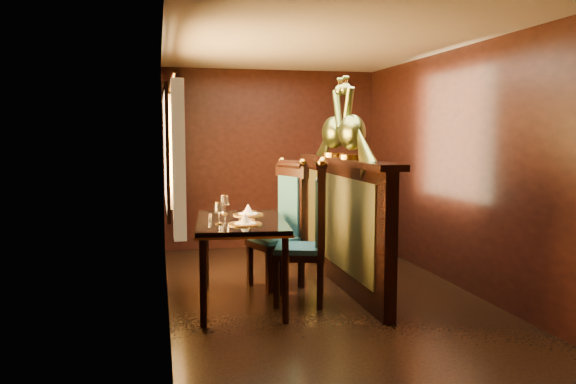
# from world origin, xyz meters

# --- Properties ---
(ground) EXTENTS (5.00, 5.00, 0.00)m
(ground) POSITION_xyz_m (0.00, 0.00, 0.00)
(ground) COLOR black
(ground) RESTS_ON ground
(room_shell) EXTENTS (3.04, 5.04, 2.52)m
(room_shell) POSITION_xyz_m (-0.09, 0.02, 1.58)
(room_shell) COLOR black
(room_shell) RESTS_ON ground
(partition) EXTENTS (0.26, 2.70, 1.36)m
(partition) POSITION_xyz_m (0.32, 0.30, 0.71)
(partition) COLOR black
(partition) RESTS_ON ground
(dining_table) EXTENTS (0.96, 1.45, 1.01)m
(dining_table) POSITION_xyz_m (-0.82, -0.12, 0.74)
(dining_table) COLOR black
(dining_table) RESTS_ON ground
(chair_left) EXTENTS (0.63, 0.65, 1.39)m
(chair_left) POSITION_xyz_m (-0.14, -0.23, 0.72)
(chair_left) COLOR black
(chair_left) RESTS_ON ground
(chair_right) EXTENTS (0.63, 0.64, 1.36)m
(chair_right) POSITION_xyz_m (-0.26, 0.44, 0.71)
(chair_right) COLOR black
(chair_right) RESTS_ON ground
(peacock_left) EXTENTS (0.27, 0.71, 0.84)m
(peacock_left) POSITION_xyz_m (0.33, 0.02, 1.78)
(peacock_left) COLOR #17462F
(peacock_left) RESTS_ON partition
(peacock_right) EXTENTS (0.27, 0.71, 0.84)m
(peacock_right) POSITION_xyz_m (0.33, 0.61, 1.78)
(peacock_right) COLOR #17462F
(peacock_right) RESTS_ON partition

